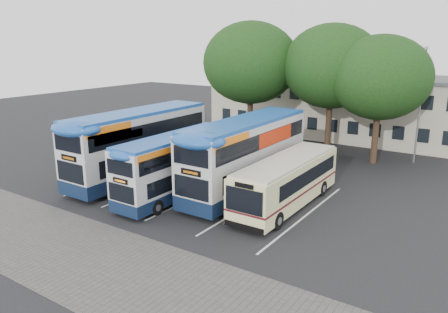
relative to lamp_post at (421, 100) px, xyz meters
name	(u,v)px	position (x,y,z in m)	size (l,w,h in m)	color
ground	(206,234)	(-6.00, -19.97, -5.08)	(120.00, 120.00, 0.00)	black
paving_strip	(102,264)	(-8.00, -24.97, -5.08)	(40.00, 6.00, 0.01)	#595654
bay_lines	(205,192)	(-9.75, -14.97, -5.08)	(14.12, 11.00, 0.01)	silver
depot_building	(367,107)	(-6.00, 7.02, -1.93)	(32.40, 8.40, 6.20)	#AC9E8A
lamp_post	(421,100)	(0.00, 0.00, 0.00)	(0.25, 1.05, 9.06)	gray
tree_left	(251,63)	(-13.71, -2.61, 2.51)	(8.43, 8.43, 11.19)	black
tree_mid	(332,66)	(-6.87, -1.05, 2.35)	(8.16, 8.16, 10.92)	black
tree_right	(381,78)	(-2.72, -1.76, 1.67)	(7.62, 7.62, 10.01)	black
bus_dd_left	(140,142)	(-15.26, -15.05, -2.41)	(2.83, 11.65, 4.86)	#10203D
bus_dd_mid	(178,163)	(-10.79, -16.36, -2.92)	(2.28, 9.42, 3.92)	#10203D
bus_dd_right	(247,152)	(-7.63, -13.29, -2.46)	(2.77, 11.42, 4.76)	#10203D
bus_single	(288,179)	(-4.36, -14.06, -3.45)	(2.47, 9.70, 2.89)	#F1ECA1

